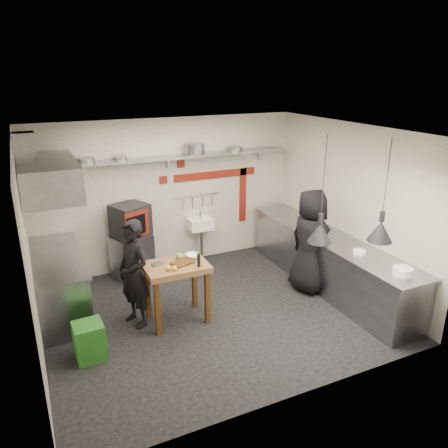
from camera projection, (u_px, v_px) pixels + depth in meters
name	position (u px, v px, depth m)	size (l,w,h in m)	color
floor	(215.00, 312.00, 6.85)	(5.00, 5.00, 0.00)	black
ceiling	(213.00, 132.00, 5.91)	(5.00, 5.00, 0.00)	silver
wall_back	(169.00, 194.00, 8.18)	(5.00, 0.04, 2.80)	beige
wall_front	(294.00, 291.00, 4.59)	(5.00, 0.04, 2.80)	beige
wall_left	(29.00, 258.00, 5.39)	(0.04, 4.20, 2.80)	beige
wall_right	(349.00, 207.00, 7.37)	(0.04, 4.20, 2.80)	beige
red_band_horiz	(216.00, 175.00, 8.44)	(1.70, 0.02, 0.14)	maroon
red_band_vert	(243.00, 195.00, 8.84)	(0.14, 0.02, 1.10)	maroon
red_tile_a	(181.00, 164.00, 8.07)	(0.14, 0.02, 0.14)	maroon
red_tile_b	(163.00, 180.00, 8.03)	(0.14, 0.02, 0.14)	maroon
back_shelf	(170.00, 157.00, 7.78)	(4.60, 0.34, 0.04)	gray
shelf_bracket_left	(58.00, 171.00, 7.19)	(0.04, 0.06, 0.24)	gray
shelf_bracket_mid	(168.00, 161.00, 7.94)	(0.04, 0.06, 0.24)	gray
shelf_bracket_right	(259.00, 153.00, 8.70)	(0.04, 0.06, 0.24)	gray
pan_far_left	(86.00, 160.00, 7.18)	(0.29, 0.29, 0.09)	gray
pan_mid_left	(120.00, 158.00, 7.41)	(0.24, 0.24, 0.07)	gray
stock_pot	(195.00, 149.00, 7.93)	(0.35, 0.35, 0.20)	gray
pan_right	(235.00, 149.00, 8.27)	(0.28, 0.28, 0.08)	gray
oven_stand	(132.00, 257.00, 7.89)	(0.61, 0.56, 0.80)	gray
combi_oven	(130.00, 220.00, 7.69)	(0.57, 0.53, 0.58)	black
oven_door	(137.00, 225.00, 7.48)	(0.48, 0.03, 0.46)	maroon
oven_glass	(136.00, 226.00, 7.43)	(0.38, 0.02, 0.34)	black
hand_sink	(200.00, 224.00, 8.45)	(0.46, 0.34, 0.22)	white
sink_tap	(200.00, 215.00, 8.39)	(0.03, 0.03, 0.14)	gray
sink_drain	(201.00, 245.00, 8.56)	(0.06, 0.06, 0.66)	gray
utensil_rail	(197.00, 195.00, 8.39)	(0.02, 0.02, 0.90)	gray
counter_right	(328.00, 262.00, 7.55)	(0.70, 3.80, 0.90)	gray
counter_right_top	(330.00, 237.00, 7.40)	(0.76, 3.90, 0.03)	gray
plate_stack	(403.00, 271.00, 5.98)	(0.27, 0.27, 0.11)	white
small_bowl_right	(359.00, 252.00, 6.70)	(0.19, 0.19, 0.05)	white
counter_left	(60.00, 285.00, 6.74)	(0.70, 1.90, 0.90)	gray
counter_left_top	(56.00, 258.00, 6.59)	(0.76, 2.00, 0.03)	gray
extractor_hood	(49.00, 177.00, 6.19)	(0.78, 1.60, 0.50)	gray
hood_duct	(25.00, 151.00, 5.96)	(0.28, 0.28, 0.50)	gray
green_bin	(89.00, 341.00, 5.70)	(0.37, 0.37, 0.50)	#20611B
prep_table	(177.00, 293.00, 6.50)	(0.92, 0.64, 0.92)	brown
cutting_board	(182.00, 263.00, 6.37)	(0.30, 0.21, 0.03)	#4A2A10
pepper_mill	(199.00, 260.00, 6.25)	(0.05, 0.05, 0.20)	black
lemon_a	(168.00, 268.00, 6.14)	(0.07, 0.07, 0.07)	yellow
lemon_b	(174.00, 268.00, 6.14)	(0.07, 0.07, 0.07)	yellow
veg_ball	(179.00, 256.00, 6.50)	(0.11, 0.11, 0.11)	#5E903C
steel_tray	(157.00, 264.00, 6.33)	(0.16, 0.11, 0.03)	gray
bowl	(192.00, 256.00, 6.56)	(0.20, 0.20, 0.06)	white
heat_lamp_near	(323.00, 190.00, 5.96)	(0.34, 0.34, 1.52)	black
heat_lamp_far	(385.00, 191.00, 5.72)	(0.34, 0.34, 1.42)	black
chef_left	(134.00, 274.00, 6.30)	(0.59, 0.39, 1.62)	black
chef_right	(310.00, 241.00, 7.28)	(0.87, 0.57, 1.78)	black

